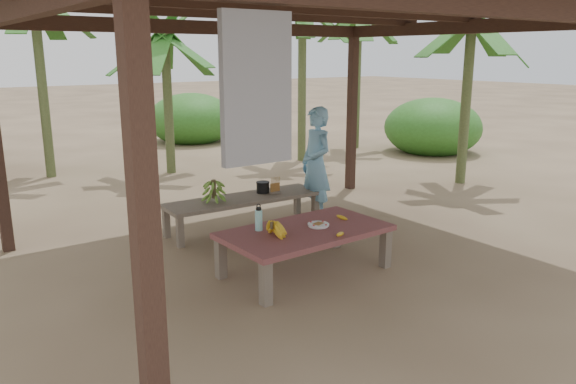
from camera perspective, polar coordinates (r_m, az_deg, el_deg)
ground at (r=6.71m, az=1.58°, el=-6.58°), size 80.00×80.00×0.00m
pavilion at (r=6.28m, az=1.74°, el=17.83°), size 6.60×5.60×2.95m
work_table at (r=6.11m, az=1.77°, el=-4.35°), size 1.82×1.04×0.50m
bench at (r=7.65m, az=-4.49°, el=-0.94°), size 2.23×0.70×0.45m
ripe_banana_bunch at (r=5.80m, az=-1.66°, el=-3.76°), size 0.30×0.26×0.17m
plate at (r=6.17m, az=3.10°, el=-3.36°), size 0.24×0.24×0.04m
loose_banana_front at (r=5.87m, az=5.32°, el=-4.28°), size 0.18×0.12×0.04m
loose_banana_side at (r=6.45m, az=5.51°, el=-2.60°), size 0.09×0.16×0.04m
water_flask at (r=6.01m, az=-2.99°, el=-2.79°), size 0.08×0.08×0.30m
green_banana_stalk at (r=7.40m, az=-7.55°, el=0.17°), size 0.29×0.29×0.31m
cooking_pot at (r=7.85m, az=-2.57°, el=0.46°), size 0.18×0.18×0.15m
skewer_rack at (r=7.79m, az=-1.32°, el=0.70°), size 0.18×0.09×0.24m
woman at (r=7.99m, az=2.87°, el=2.83°), size 0.47×0.64×1.63m
banana_plant_ne at (r=12.53m, az=1.47°, el=17.36°), size 1.80×1.80×3.61m
banana_plant_n at (r=11.41m, az=-12.37°, el=14.14°), size 1.80×1.80×2.94m
banana_plant_nw at (r=11.75m, az=-24.39°, el=16.68°), size 1.80×1.80×3.67m
banana_plant_e at (r=10.74m, az=18.13°, el=15.34°), size 1.80×1.80×3.24m
banana_plant_far at (r=14.40m, az=7.21°, el=16.89°), size 1.80×1.80×3.63m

